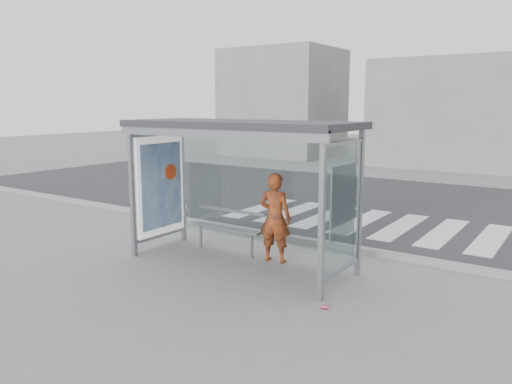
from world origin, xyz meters
TOP-DOWN VIEW (x-y plane):
  - ground at (0.00, 0.00)m, footprint 80.00×80.00m
  - road at (0.00, 7.00)m, footprint 30.00×10.00m
  - curb at (0.00, 1.95)m, footprint 30.00×0.18m
  - crosswalk at (0.50, 4.50)m, footprint 6.55×3.00m
  - bus_shelter at (-0.37, 0.06)m, footprint 4.25×1.65m
  - building_left at (-10.00, 18.00)m, footprint 6.00×5.00m
  - building_center at (0.00, 18.00)m, footprint 8.00×5.00m
  - person at (0.42, 0.54)m, footprint 0.67×0.50m
  - bench at (-0.69, 0.50)m, footprint 1.64×0.31m
  - soda_can at (2.20, -0.94)m, footprint 0.12×0.09m

SIDE VIEW (x-z plane):
  - ground at x=0.00m, z-range 0.00..0.00m
  - crosswalk at x=0.50m, z-range 0.00..0.00m
  - road at x=0.00m, z-range 0.00..0.01m
  - soda_can at x=2.20m, z-range 0.00..0.06m
  - curb at x=0.00m, z-range 0.00..0.12m
  - bench at x=-0.69m, z-range 0.08..0.93m
  - person at x=0.42m, z-range 0.00..1.68m
  - bus_shelter at x=-0.37m, z-range 0.67..3.29m
  - building_center at x=0.00m, z-range 0.00..5.00m
  - building_left at x=-10.00m, z-range 0.00..6.00m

